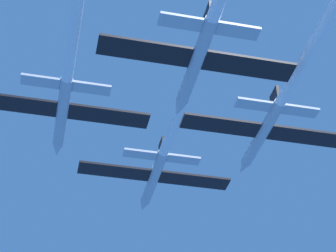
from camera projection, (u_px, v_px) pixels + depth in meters
name	position (u px, v px, depth m)	size (l,w,h in m)	color
jet_lead	(182.00, 103.00, 72.39)	(20.24, 59.88, 3.35)	#B2BAC6
jet_left_wing	(73.00, 34.00, 64.17)	(20.24, 52.64, 3.35)	#B2BAC6
jet_right_wing	(314.00, 42.00, 64.69)	(20.24, 59.42, 3.35)	#B2BAC6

